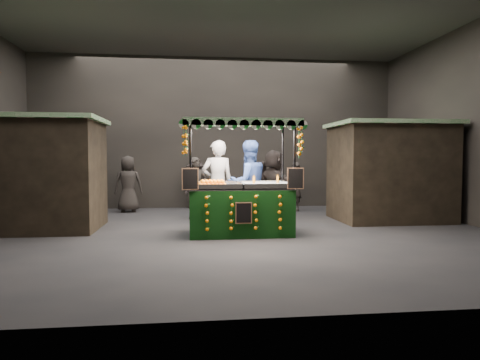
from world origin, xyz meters
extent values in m
plane|color=black|center=(0.00, 0.00, 0.00)|extent=(12.00, 12.00, 0.00)
cube|color=black|center=(0.00, 5.00, 2.50)|extent=(12.00, 0.10, 5.00)
cube|color=black|center=(0.00, -5.00, 2.50)|extent=(12.00, 0.10, 5.00)
cube|color=#2F2D2A|center=(0.00, 0.00, 5.00)|extent=(12.00, 10.00, 0.10)
cube|color=black|center=(-4.40, 1.00, 1.25)|extent=(2.80, 2.00, 2.50)
cube|color=#135919|center=(-4.40, 1.00, 2.55)|extent=(3.00, 2.20, 0.10)
cube|color=black|center=(4.40, 1.50, 1.25)|extent=(2.80, 2.00, 2.50)
cube|color=#135919|center=(4.40, 1.50, 2.55)|extent=(3.00, 2.20, 0.10)
cube|color=black|center=(0.20, -0.12, 0.50)|extent=(2.19, 1.19, 1.00)
cube|color=silver|center=(0.20, -0.12, 1.02)|extent=(2.19, 1.19, 0.04)
cylinder|color=black|center=(-0.86, -0.68, 1.19)|extent=(0.05, 0.05, 2.39)
cylinder|color=black|center=(1.27, -0.68, 1.19)|extent=(0.05, 0.05, 2.39)
cylinder|color=black|center=(-0.86, 0.45, 1.19)|extent=(0.05, 0.05, 2.39)
cylinder|color=black|center=(1.27, 0.45, 1.19)|extent=(0.05, 0.05, 2.39)
cube|color=#135919|center=(0.20, -0.12, 2.43)|extent=(2.44, 1.44, 0.08)
cube|color=silver|center=(0.80, -0.12, 1.08)|extent=(0.98, 1.08, 0.08)
cube|color=black|center=(-0.87, -0.74, 1.24)|extent=(0.34, 0.09, 0.44)
cube|color=black|center=(1.28, -0.74, 1.24)|extent=(0.34, 0.09, 0.44)
cube|color=black|center=(0.20, -0.75, 0.55)|extent=(0.34, 0.02, 0.44)
imported|color=gray|center=(-0.21, 1.01, 1.04)|extent=(0.80, 0.56, 2.09)
imported|color=navy|center=(0.52, 0.87, 1.04)|extent=(1.20, 1.05, 2.08)
imported|color=black|center=(-0.70, 2.33, 0.84)|extent=(0.73, 0.64, 1.68)
imported|color=black|center=(1.14, 2.63, 0.79)|extent=(0.97, 0.94, 1.58)
imported|color=#2D2624|center=(0.95, 2.57, 0.80)|extent=(0.96, 0.43, 1.60)
imported|color=#2B2423|center=(-0.70, 4.56, 0.80)|extent=(1.15, 1.16, 1.60)
imported|color=black|center=(-2.76, 4.04, 0.86)|extent=(0.89, 0.63, 1.73)
imported|color=#292321|center=(1.42, 2.22, 0.94)|extent=(1.34, 1.80, 1.89)
imported|color=black|center=(2.40, 3.74, 0.76)|extent=(0.51, 0.64, 1.53)
camera|label=1|loc=(-0.87, -9.29, 1.67)|focal=31.91mm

